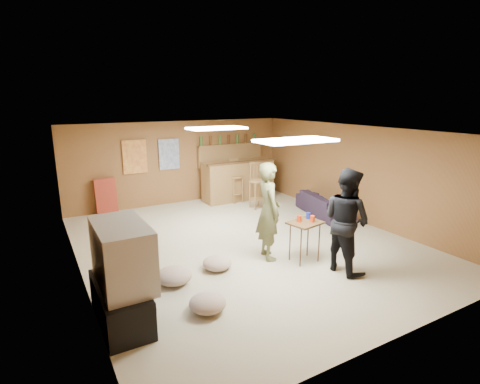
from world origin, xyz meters
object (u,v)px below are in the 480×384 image
tv_body (122,255)px  person_black (346,220)px  sofa (324,205)px  person_olive (268,211)px  bar_counter (238,180)px  tray_table (304,242)px

tv_body → person_black: size_ratio=0.64×
person_black → sofa: person_black is taller
person_olive → sofa: bearing=-48.6°
tv_body → sofa: size_ratio=0.63×
bar_counter → person_olive: size_ratio=1.15×
bar_counter → person_olive: bearing=-111.7°
sofa → tray_table: size_ratio=2.42×
sofa → person_olive: bearing=130.2°
tv_body → bar_counter: 6.09m
person_olive → sofa: size_ratio=1.00×
person_black → tray_table: 0.85m
person_olive → tray_table: 0.82m
person_black → tray_table: person_black is taller
person_olive → tray_table: person_olive is taller
person_olive → person_black: person_olive is taller
tv_body → person_olive: person_olive is taller
person_olive → person_black: bearing=-129.0°
tv_body → person_black: 3.50m
person_olive → tray_table: size_ratio=2.41×
tv_body → sofa: tv_body is taller
person_olive → bar_counter: bearing=-9.0°
person_black → tray_table: (-0.35, 0.59, -0.50)m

